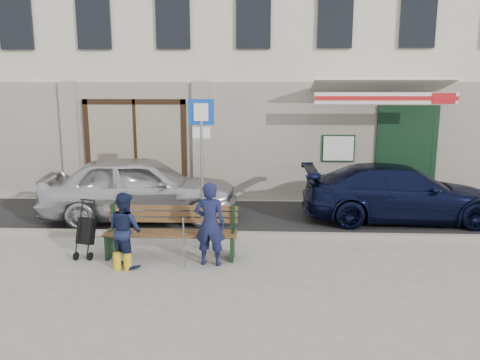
# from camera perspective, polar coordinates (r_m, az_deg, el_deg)

# --- Properties ---
(ground) EXTENTS (80.00, 80.00, 0.00)m
(ground) POSITION_cam_1_polar(r_m,az_deg,el_deg) (8.29, 0.90, -10.33)
(ground) COLOR #9E9991
(ground) RESTS_ON ground
(asphalt_lane) EXTENTS (60.00, 3.20, 0.01)m
(asphalt_lane) POSITION_cam_1_polar(r_m,az_deg,el_deg) (11.23, 1.36, -4.53)
(asphalt_lane) COLOR #282828
(asphalt_lane) RESTS_ON ground
(curb) EXTENTS (60.00, 0.18, 0.12)m
(curb) POSITION_cam_1_polar(r_m,az_deg,el_deg) (9.68, 1.16, -6.76)
(curb) COLOR #9E9384
(curb) RESTS_ON ground
(building) EXTENTS (20.00, 8.27, 10.00)m
(building) POSITION_cam_1_polar(r_m,az_deg,el_deg) (16.29, 1.89, 17.95)
(building) COLOR beige
(building) RESTS_ON ground
(car_silver) EXTENTS (4.65, 2.30, 1.53)m
(car_silver) POSITION_cam_1_polar(r_m,az_deg,el_deg) (11.13, -12.00, -0.90)
(car_silver) COLOR silver
(car_silver) RESTS_ON ground
(car_navy) EXTENTS (4.49, 1.83, 1.30)m
(car_navy) POSITION_cam_1_polar(r_m,az_deg,el_deg) (11.44, 18.94, -1.51)
(car_navy) COLOR black
(car_navy) RESTS_ON ground
(parking_sign) EXTENTS (0.52, 0.08, 2.82)m
(parking_sign) POSITION_cam_1_polar(r_m,az_deg,el_deg) (9.66, -4.69, 4.38)
(parking_sign) COLOR gray
(parking_sign) RESTS_ON ground
(bench) EXTENTS (2.40, 1.17, 0.98)m
(bench) POSITION_cam_1_polar(r_m,az_deg,el_deg) (8.63, -8.71, -6.36)
(bench) COLOR brown
(bench) RESTS_ON ground
(man) EXTENTS (0.58, 0.41, 1.47)m
(man) POSITION_cam_1_polar(r_m,az_deg,el_deg) (8.10, -3.69, -5.36)
(man) COLOR #151A3B
(man) RESTS_ON ground
(woman) EXTENTS (0.80, 0.77, 1.30)m
(woman) POSITION_cam_1_polar(r_m,az_deg,el_deg) (8.29, -13.84, -5.88)
(woman) COLOR #151C39
(woman) RESTS_ON ground
(stroller) EXTENTS (0.37, 0.47, 1.05)m
(stroller) POSITION_cam_1_polar(r_m,az_deg,el_deg) (8.99, -18.27, -6.04)
(stroller) COLOR black
(stroller) RESTS_ON ground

